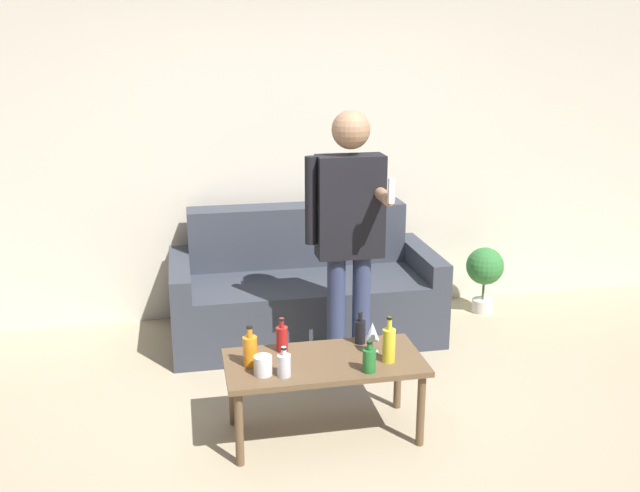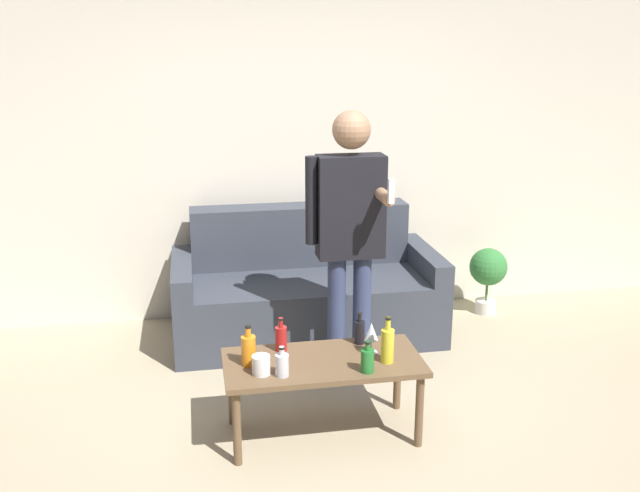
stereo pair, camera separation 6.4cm
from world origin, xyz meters
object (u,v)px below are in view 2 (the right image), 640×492
at_px(couch, 306,291).
at_px(bottle_orange, 281,338).
at_px(person_standing_front, 350,226).
at_px(coffee_table, 323,369).

distance_m(couch, bottle_orange, 1.30).
bearing_deg(person_standing_front, couch, 100.36).
bearing_deg(person_standing_front, bottle_orange, -136.59).
bearing_deg(couch, bottle_orange, -105.24).
distance_m(couch, coffee_table, 1.41).
height_order(bottle_orange, person_standing_front, person_standing_front).
xyz_separation_m(couch, coffee_table, (-0.13, -1.40, 0.07)).
bearing_deg(bottle_orange, couch, 74.76).
relative_size(couch, bottle_orange, 9.85).
distance_m(bottle_orange, person_standing_front, 0.83).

